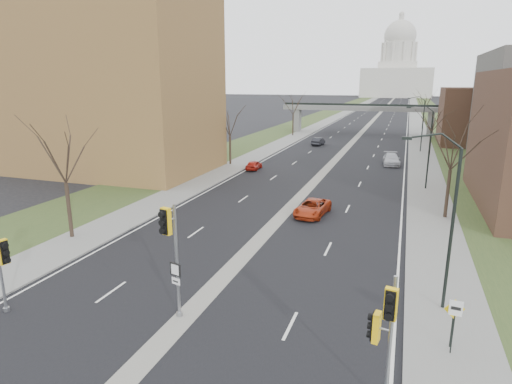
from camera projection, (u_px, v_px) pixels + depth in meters
The scene contains 28 objects.
ground at pixel (174, 329), 19.69m from camera, with size 700.00×700.00×0.00m, color black.
road_surface at pixel (380, 112), 156.75m from camera, with size 20.00×600.00×0.01m, color black.
median_strip at pixel (380, 113), 156.75m from camera, with size 1.20×600.00×0.02m, color gray.
sidewalk_right at pixel (415, 113), 152.90m from camera, with size 4.00×600.00×0.12m, color gray.
sidewalk_left at pixel (347, 112), 160.57m from camera, with size 4.00×600.00×0.12m, color gray.
grass_verge_right at pixel (433, 114), 150.99m from camera, with size 8.00×600.00×0.10m, color #263C1B.
grass_verge_left at pixel (331, 111), 162.49m from camera, with size 8.00×600.00×0.10m, color #263C1B.
apartment_building at pixel (107, 82), 52.65m from camera, with size 25.00×16.00×22.00m, color brown.
commercial_block_far at pixel (483, 117), 75.37m from camera, with size 14.00×14.00×10.00m, color #452A20.
pedestrian_bridge at pixel (361, 111), 91.57m from camera, with size 34.00×3.00×6.45m.
capitol at pixel (397, 71), 307.42m from camera, with size 48.00×42.00×55.75m.
streetlight_near at pixel (440, 172), 19.92m from camera, with size 2.61×0.20×8.70m.
streetlight_mid at pixel (424, 123), 43.67m from camera, with size 2.61×0.20×8.70m.
streetlight_far at pixel (419, 108), 67.43m from camera, with size 2.61×0.20×8.70m.
tree_left_a at pixel (62, 148), 29.49m from camera, with size 7.20×7.20×9.40m.
tree_left_b at pixel (230, 119), 57.00m from camera, with size 6.75×6.75×8.81m.
tree_left_c at pixel (293, 102), 87.87m from camera, with size 7.65×7.65×9.99m.
tree_right_a at pixel (454, 139), 33.97m from camera, with size 7.20×7.20×9.40m.
tree_right_b at pixel (433, 117), 64.33m from camera, with size 6.30×6.30×8.22m.
tree_right_c at pixel (425, 99), 100.58m from camera, with size 7.65×7.65×9.99m.
signal_pole_median at pixel (171, 242), 19.54m from camera, with size 0.73×0.95×5.66m.
signal_pole_right at pixel (385, 325), 14.14m from camera, with size 0.84×1.01×4.97m.
speed_limit_sign at pixel (455, 317), 17.36m from camera, with size 0.52×0.07×2.40m.
warning_sign at pixel (453, 316), 17.82m from camera, with size 0.84×0.30×2.24m.
car_left_near at pixel (254, 165), 55.18m from camera, with size 1.44×3.57×1.22m, color #A71D13.
car_left_far at pixel (318, 141), 76.30m from camera, with size 1.44×4.13×1.36m, color black.
car_right_near at pixel (312, 208), 36.30m from camera, with size 2.21×4.79×1.33m, color #A42E11.
car_right_mid at pixel (391, 159), 58.32m from camera, with size 2.13×5.25×1.52m, color #B3B4BB.
Camera 1 is at (9.34, -15.25, 11.06)m, focal length 30.00 mm.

